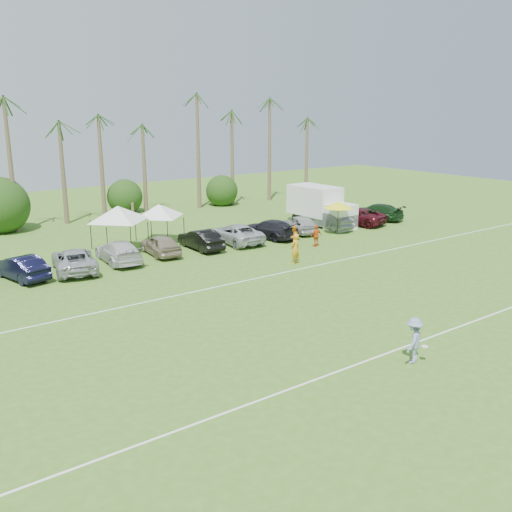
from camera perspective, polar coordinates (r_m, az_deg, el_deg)
ground at (r=23.04m, az=15.01°, el=-11.70°), size 120.00×120.00×0.00m
field_lines at (r=28.21m, az=2.24°, el=-6.18°), size 80.00×12.10×0.01m
palm_tree_4 at (r=52.15m, az=-22.87°, el=10.72°), size 2.40×2.40×8.90m
palm_tree_5 at (r=53.22m, az=-18.71°, el=12.09°), size 2.40×2.40×9.90m
palm_tree_6 at (r=54.57m, az=-14.69°, el=13.32°), size 2.40×2.40×10.90m
palm_tree_7 at (r=56.19m, az=-10.85°, el=14.42°), size 2.40×2.40×11.90m
palm_tree_8 at (r=58.60m, az=-6.23°, el=12.06°), size 2.40×2.40×8.90m
palm_tree_9 at (r=61.24m, az=-2.11°, el=13.06°), size 2.40×2.40×9.90m
palm_tree_10 at (r=64.17m, az=1.68°, el=13.91°), size 2.40×2.40×10.90m
palm_tree_11 at (r=66.70m, az=4.49°, el=14.63°), size 2.40×2.40×11.90m
bush_tree_2 at (r=56.86m, az=-12.72°, el=5.96°), size 4.00×4.00×4.00m
bush_tree_3 at (r=61.51m, az=-4.13°, el=6.91°), size 4.00×4.00×4.00m
sideline_player_a at (r=37.60m, az=3.95°, el=0.72°), size 0.82×0.62×2.01m
sideline_player_b at (r=41.73m, az=3.80°, el=1.90°), size 1.00×0.89×1.70m
sideline_player_c at (r=42.46m, az=6.04°, el=2.02°), size 0.98×0.49×1.62m
box_truck at (r=50.23m, az=6.51°, el=5.11°), size 2.61×6.55×3.36m
canopy_tent_left at (r=41.74m, az=-13.68°, el=4.89°), size 4.70×4.70×3.81m
canopy_tent_right at (r=44.00m, az=-9.72°, el=5.14°), size 4.22×4.22×3.42m
market_umbrella at (r=46.47m, az=8.24°, el=5.10°), size 2.45×2.45×2.73m
frisbee_player at (r=24.02m, az=15.50°, el=-8.13°), size 1.40×1.12×1.90m
parked_car_1 at (r=36.97m, az=-22.45°, el=-1.06°), size 2.50×4.68×1.46m
parked_car_2 at (r=37.57m, az=-17.73°, el=-0.40°), size 3.54×5.68×1.46m
parked_car_3 at (r=39.02m, az=-13.59°, el=0.44°), size 2.45×5.20×1.46m
parked_car_4 at (r=40.36m, az=-9.53°, el=1.12°), size 2.11×4.44×1.46m
parked_car_5 at (r=41.63m, az=-5.54°, el=1.67°), size 1.63×4.47×1.46m
parked_car_6 at (r=43.39m, az=-2.06°, el=2.26°), size 2.66×5.37×1.46m
parked_car_7 at (r=45.07m, az=1.36°, el=2.73°), size 2.74×5.28×1.46m
parked_car_8 at (r=47.05m, az=4.38°, el=3.20°), size 2.83×4.61×1.46m
parked_car_9 at (r=48.94m, az=7.37°, el=3.57°), size 1.68×4.49×1.46m
parked_car_10 at (r=51.11m, az=9.97°, el=3.94°), size 3.66×5.71×1.46m
parked_car_11 at (r=53.71m, az=11.93°, el=4.36°), size 3.14×5.38×1.46m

